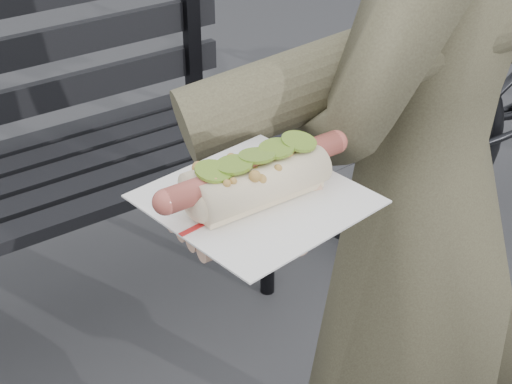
% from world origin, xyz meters
% --- Properties ---
extents(person, '(0.67, 0.56, 1.56)m').
position_xyz_m(person, '(0.38, 0.03, 0.78)').
color(person, '#443E2D').
rests_on(person, ground).
extents(held_hotdog, '(0.62, 0.33, 0.20)m').
position_xyz_m(held_hotdog, '(0.18, -0.02, 1.04)').
color(held_hotdog, '#443E2D').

